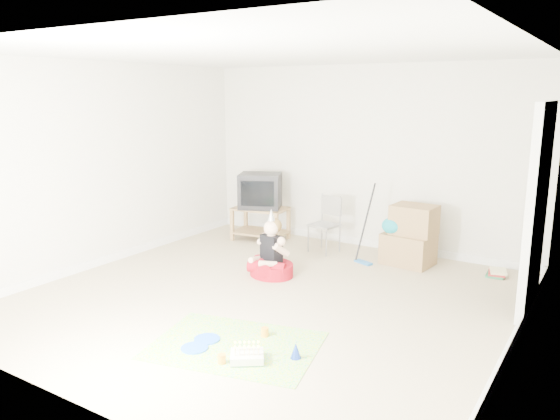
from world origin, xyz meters
The scene contains 16 objects.
ground centered at (0.00, 0.00, 0.00)m, with size 5.00×5.00×0.00m, color tan.
doorway_recess centered at (2.48, 1.20, 1.02)m, with size 0.02×0.90×2.05m, color black.
tv_stand centered at (-1.43, 1.95, 0.29)m, with size 0.86×0.60×0.50m.
crt_tv centered at (-1.43, 1.95, 0.76)m, with size 0.61×0.50×0.52m, color black.
folding_chair centered at (-0.30, 1.88, 0.39)m, with size 0.42×0.40×0.80m.
cardboard_boxes centered at (0.90, 1.98, 0.38)m, with size 0.67×0.54×0.79m.
floor_mop centered at (0.39, 1.69, 0.26)m, with size 0.27×0.34×1.03m.
book_pile centered at (1.99, 2.09, 0.04)m, with size 0.24×0.29×0.09m.
seated_woman centered at (-0.37, 0.63, 0.18)m, with size 0.72×0.72×0.84m.
party_mat centered at (0.40, -1.14, 0.00)m, with size 1.46×1.05×0.01m, color #DB2E71.
birthday_cake centered at (0.66, -1.33, 0.04)m, with size 0.35×0.34×0.14m.
blue_plate_near centered at (0.12, -1.19, 0.01)m, with size 0.24×0.24×0.01m, color blue.
blue_plate_far centered at (0.14, -1.39, 0.01)m, with size 0.24×0.24×0.01m, color blue.
orange_cup_near centered at (0.52, -0.85, 0.05)m, with size 0.07×0.07×0.08m, color orange.
orange_cup_far centered at (0.51, -1.47, 0.04)m, with size 0.07×0.07×0.08m, color orange.
blue_party_hat centered at (0.98, -1.06, 0.07)m, with size 0.09×0.09×0.14m, color #1838AE.
Camera 1 is at (3.14, -4.73, 2.21)m, focal length 35.00 mm.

